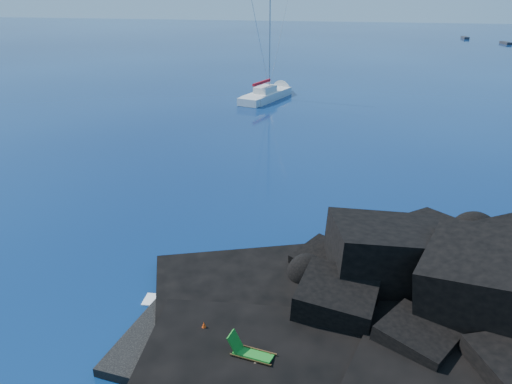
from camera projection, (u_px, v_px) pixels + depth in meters
ground at (122, 340)px, 19.28m from camera, size 400.00×400.00×0.00m
headland at (464, 337)px, 19.43m from camera, size 24.00×24.00×3.60m
beach at (237, 348)px, 18.85m from camera, size 9.08×6.86×0.70m
surf_foam at (272, 285)px, 22.82m from camera, size 10.00×8.00×0.06m
sailboat at (267, 99)px, 60.96m from camera, size 6.24×13.17×13.56m
deck_chair at (253, 350)px, 17.42m from camera, size 1.68×0.94×1.09m
towel at (244, 364)px, 17.49m from camera, size 2.28×1.46×0.06m
sunbather at (244, 361)px, 17.44m from camera, size 1.88×0.86×0.24m
marker_cone at (204, 328)px, 19.01m from camera, size 0.44×0.44×0.53m
distant_boat_a at (465, 39)px, 133.56m from camera, size 1.65×4.31×0.56m
distant_boat_b at (505, 44)px, 120.81m from camera, size 2.14×4.29×0.55m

